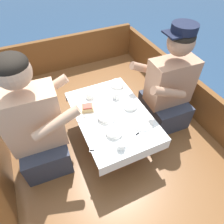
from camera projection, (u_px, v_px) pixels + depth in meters
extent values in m
plane|color=navy|center=(113.00, 156.00, 2.08)|extent=(60.00, 60.00, 0.00)
cube|color=brown|center=(113.00, 149.00, 1.99)|extent=(1.92, 2.90, 0.25)
cube|color=brown|center=(0.00, 169.00, 1.50)|extent=(0.06, 2.90, 0.38)
cube|color=brown|center=(196.00, 99.00, 2.04)|extent=(0.06, 2.90, 0.38)
cube|color=brown|center=(68.00, 52.00, 2.65)|extent=(1.80, 0.06, 0.44)
cylinder|color=#B2B2B7|center=(112.00, 128.00, 1.80)|extent=(0.07, 0.07, 0.34)
cube|color=brown|center=(112.00, 115.00, 1.67)|extent=(0.55, 0.82, 0.02)
cube|color=white|center=(112.00, 114.00, 1.66)|extent=(0.58, 0.85, 0.00)
cube|color=white|center=(136.00, 157.00, 1.43)|extent=(0.58, 0.00, 0.10)
cube|color=white|center=(94.00, 89.00, 1.96)|extent=(0.58, 0.00, 0.10)
cube|color=#333847|center=(45.00, 150.00, 1.69)|extent=(0.38, 0.46, 0.26)
cube|color=tan|center=(33.00, 120.00, 1.42)|extent=(0.41, 0.24, 0.49)
sphere|color=tan|center=(12.00, 72.00, 1.13)|extent=(0.22, 0.22, 0.22)
ellipsoid|color=black|center=(9.00, 64.00, 1.09)|extent=(0.21, 0.21, 0.12)
cylinder|color=tan|center=(48.00, 90.00, 1.51)|extent=(0.34, 0.09, 0.21)
cylinder|color=tan|center=(57.00, 123.00, 1.27)|extent=(0.34, 0.09, 0.21)
cube|color=#333847|center=(163.00, 109.00, 2.02)|extent=(0.38, 0.46, 0.26)
cube|color=tan|center=(171.00, 82.00, 1.78)|extent=(0.41, 0.24, 0.43)
sphere|color=tan|center=(181.00, 42.00, 1.51)|extent=(0.21, 0.21, 0.21)
ellipsoid|color=black|center=(183.00, 36.00, 1.48)|extent=(0.20, 0.20, 0.12)
cylinder|color=tan|center=(169.00, 93.00, 1.57)|extent=(0.34, 0.08, 0.21)
cylinder|color=tan|center=(147.00, 69.00, 1.81)|extent=(0.34, 0.08, 0.21)
cylinder|color=black|center=(185.00, 28.00, 1.43)|extent=(0.20, 0.20, 0.06)
cube|color=black|center=(173.00, 34.00, 1.43)|extent=(0.11, 0.15, 0.01)
cylinder|color=white|center=(88.00, 110.00, 1.68)|extent=(0.17, 0.17, 0.01)
cylinder|color=white|center=(142.00, 123.00, 1.58)|extent=(0.17, 0.17, 0.01)
cube|color=tan|center=(88.00, 108.00, 1.66)|extent=(0.11, 0.10, 0.04)
cube|color=#B74C3D|center=(87.00, 106.00, 1.65)|extent=(0.09, 0.08, 0.01)
cylinder|color=white|center=(130.00, 105.00, 1.70)|extent=(0.12, 0.12, 0.04)
cylinder|color=beige|center=(130.00, 104.00, 1.70)|extent=(0.10, 0.10, 0.02)
cylinder|color=white|center=(107.00, 116.00, 1.61)|extent=(0.15, 0.15, 0.04)
cylinder|color=beige|center=(107.00, 115.00, 1.60)|extent=(0.12, 0.12, 0.02)
cylinder|color=white|center=(114.00, 131.00, 1.50)|extent=(0.13, 0.13, 0.04)
cylinder|color=beige|center=(114.00, 131.00, 1.49)|extent=(0.11, 0.11, 0.02)
cylinder|color=white|center=(117.00, 84.00, 1.90)|extent=(0.13, 0.13, 0.04)
cylinder|color=beige|center=(117.00, 83.00, 1.90)|extent=(0.10, 0.10, 0.02)
cylinder|color=white|center=(116.00, 95.00, 1.77)|extent=(0.06, 0.06, 0.06)
torus|color=white|center=(120.00, 94.00, 1.78)|extent=(0.04, 0.01, 0.04)
cylinder|color=#3D2314|center=(116.00, 93.00, 1.76)|extent=(0.05, 0.05, 0.01)
cylinder|color=white|center=(121.00, 146.00, 1.40)|extent=(0.06, 0.06, 0.05)
torus|color=white|center=(126.00, 143.00, 1.41)|extent=(0.04, 0.01, 0.04)
cylinder|color=#3D2314|center=(121.00, 144.00, 1.39)|extent=(0.05, 0.05, 0.01)
cylinder|color=white|center=(90.00, 95.00, 1.78)|extent=(0.08, 0.08, 0.06)
torus|color=white|center=(95.00, 93.00, 1.80)|extent=(0.04, 0.01, 0.04)
cylinder|color=#3D2314|center=(90.00, 93.00, 1.77)|extent=(0.07, 0.07, 0.01)
cube|color=silver|center=(85.00, 126.00, 1.56)|extent=(0.07, 0.16, 0.00)
ellipsoid|color=silver|center=(80.00, 121.00, 1.59)|extent=(0.04, 0.02, 0.01)
cube|color=silver|center=(102.00, 149.00, 1.41)|extent=(0.17, 0.06, 0.00)
cube|color=silver|center=(92.00, 151.00, 1.40)|extent=(0.04, 0.03, 0.00)
cube|color=silver|center=(131.00, 139.00, 1.47)|extent=(0.17, 0.06, 0.00)
cube|color=silver|center=(138.00, 134.00, 1.51)|extent=(0.04, 0.03, 0.00)
cube|color=silver|center=(98.00, 127.00, 1.55)|extent=(0.07, 0.16, 0.00)
ellipsoid|color=silver|center=(97.00, 120.00, 1.60)|extent=(0.04, 0.02, 0.01)
cube|color=silver|center=(111.00, 105.00, 1.73)|extent=(0.13, 0.13, 0.00)
ellipsoid|color=silver|center=(114.00, 99.00, 1.78)|extent=(0.04, 0.02, 0.01)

